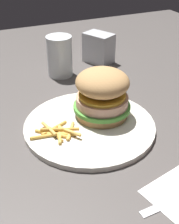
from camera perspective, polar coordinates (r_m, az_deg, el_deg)
ground_plane at (r=0.70m, az=1.18°, el=-2.16°), size 1.60×1.60×0.00m
plate at (r=0.68m, az=0.00°, el=-2.58°), size 0.29×0.29×0.01m
sandwich at (r=0.68m, az=2.39°, el=3.49°), size 0.13×0.13×0.11m
fries_pile at (r=0.64m, az=-5.91°, el=-3.77°), size 0.11×0.08×0.01m
drink_glass at (r=0.91m, az=-5.58°, el=10.05°), size 0.07×0.07×0.12m
napkin_dispenser at (r=1.00m, az=1.71°, el=11.88°), size 0.09×0.11×0.09m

